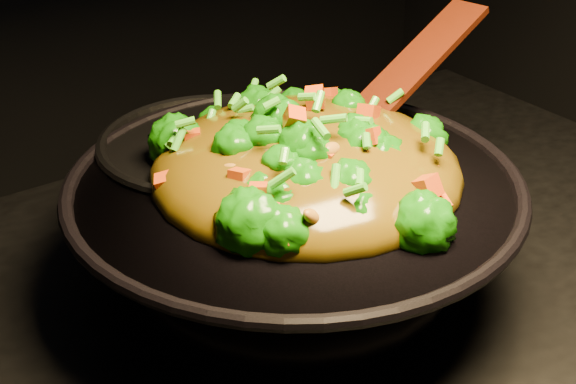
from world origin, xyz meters
TOP-DOWN VIEW (x-y plane):
  - wok at (0.05, 0.11)m, footprint 0.48×0.48m
  - stir_fry at (0.07, 0.12)m, footprint 0.33×0.33m
  - spatula at (0.20, 0.15)m, footprint 0.27×0.10m
  - back_pot at (0.03, 0.22)m, footprint 0.25×0.25m

SIDE VIEW (x-z plane):
  - wok at x=0.05m, z-range 0.90..1.01m
  - back_pot at x=0.03m, z-range 0.90..1.02m
  - spatula at x=0.20m, z-range 1.00..1.12m
  - stir_fry at x=0.07m, z-range 1.01..1.11m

